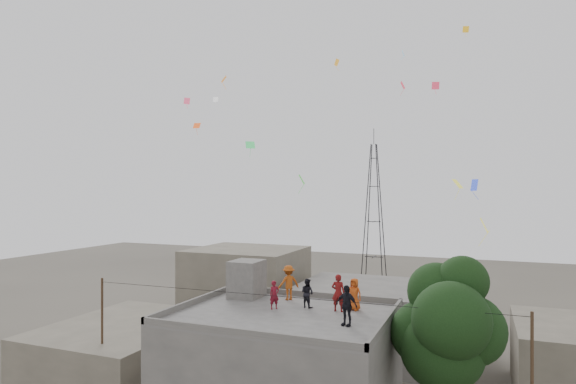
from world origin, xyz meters
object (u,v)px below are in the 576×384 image
object	(u,v)px
transmission_tower	(374,214)
person_red_adult	(338,293)
stair_head_box	(247,279)
tree	(447,327)
person_dark_adult	(346,305)

from	to	relation	value
transmission_tower	person_red_adult	world-z (taller)	transmission_tower
stair_head_box	tree	xyz separation A→B (m)	(10.57, -2.00, -1.00)
person_dark_adult	transmission_tower	bearing A→B (deg)	114.76
person_red_adult	person_dark_adult	world-z (taller)	person_red_adult
tree	transmission_tower	bearing A→B (deg)	106.09
stair_head_box	transmission_tower	distance (m)	37.46
stair_head_box	person_red_adult	world-z (taller)	stair_head_box
person_red_adult	person_dark_adult	bearing A→B (deg)	112.79
tree	person_dark_adult	distance (m)	4.36
stair_head_box	person_dark_adult	xyz separation A→B (m)	(6.55, -3.46, -0.13)
person_red_adult	person_dark_adult	distance (m)	2.47
stair_head_box	tree	distance (m)	10.80
stair_head_box	transmission_tower	bearing A→B (deg)	91.23
stair_head_box	tree	size ratio (longest dim) A/B	0.22
person_red_adult	person_dark_adult	size ratio (longest dim) A/B	1.03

